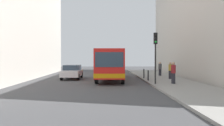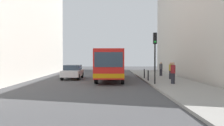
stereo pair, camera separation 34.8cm
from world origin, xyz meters
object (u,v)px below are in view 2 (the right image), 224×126
(pedestrian_mid_sidewalk, at_px, (171,71))
(bollard_near, at_px, (148,75))
(bus, at_px, (111,63))
(pedestrian_near_signal, at_px, (173,73))
(car_beside_bus, at_px, (73,72))
(bollard_mid, at_px, (144,74))
(traffic_light, at_px, (155,48))
(pedestrian_far_sidewalk, at_px, (161,69))
(car_behind_bus, at_px, (109,67))

(pedestrian_mid_sidewalk, bearing_deg, bollard_near, -137.98)
(bus, xyz_separation_m, bollard_near, (3.41, -2.65, -1.10))
(bollard_near, distance_m, pedestrian_near_signal, 3.15)
(bus, height_order, pedestrian_near_signal, bus)
(car_beside_bus, distance_m, bollard_mid, 7.50)
(traffic_light, bearing_deg, pedestrian_mid_sidewalk, 61.74)
(pedestrian_near_signal, bearing_deg, traffic_light, 169.92)
(bollard_near, xyz_separation_m, pedestrian_far_sidewalk, (2.41, 5.91, 0.32))
(traffic_light, bearing_deg, bollard_near, 92.06)
(pedestrian_far_sidewalk, bearing_deg, bus, 161.25)
(bollard_mid, bearing_deg, pedestrian_near_signal, -73.02)
(car_behind_bus, bearing_deg, bus, 86.88)
(pedestrian_far_sidewalk, bearing_deg, traffic_light, -152.87)
(car_beside_bus, bearing_deg, pedestrian_mid_sidewalk, 170.23)
(bus, distance_m, pedestrian_far_sidewalk, 6.71)
(car_behind_bus, distance_m, pedestrian_far_sidewalk, 10.38)
(bus, distance_m, car_behind_bus, 11.70)
(car_behind_bus, height_order, bollard_mid, car_behind_bus)
(bus, bearing_deg, traffic_light, 124.92)
(bus, xyz_separation_m, car_beside_bus, (-4.02, 0.84, -0.94))
(pedestrian_near_signal, bearing_deg, car_beside_bus, 131.88)
(car_behind_bus, bearing_deg, car_beside_bus, 66.43)
(bollard_near, bearing_deg, pedestrian_mid_sidewalk, 33.66)
(bus, distance_m, pedestrian_near_signal, 7.35)
(pedestrian_near_signal, bearing_deg, bollard_mid, 93.34)
(bollard_near, height_order, bollard_mid, same)
(bollard_near, bearing_deg, traffic_light, -87.94)
(car_behind_bus, distance_m, bollard_near, 14.78)
(bus, height_order, bollard_mid, bus)
(bollard_near, relative_size, pedestrian_far_sidewalk, 0.59)
(traffic_light, height_order, bollard_mid, traffic_light)
(traffic_light, xyz_separation_m, bollard_mid, (-0.10, 5.27, -2.38))
(traffic_light, bearing_deg, pedestrian_far_sidewalk, 75.10)
(car_beside_bus, distance_m, car_behind_bus, 11.45)
(car_beside_bus, height_order, bollard_mid, car_beside_bus)
(car_behind_bus, xyz_separation_m, bollard_mid, (3.67, -11.83, -0.16))
(bus, height_order, pedestrian_mid_sidewalk, bus)
(bollard_near, bearing_deg, pedestrian_near_signal, -59.56)
(pedestrian_near_signal, distance_m, pedestrian_far_sidewalk, 8.64)
(traffic_light, distance_m, pedestrian_far_sidewalk, 9.23)
(bollard_mid, distance_m, pedestrian_far_sidewalk, 4.20)
(bollard_mid, height_order, pedestrian_mid_sidewalk, pedestrian_mid_sidewalk)
(car_behind_bus, xyz_separation_m, pedestrian_far_sidewalk, (6.09, -8.41, 0.16))
(traffic_light, relative_size, pedestrian_mid_sidewalk, 2.47)
(car_beside_bus, relative_size, car_behind_bus, 0.98)
(car_beside_bus, relative_size, bollard_mid, 4.66)
(traffic_light, bearing_deg, car_behind_bus, 102.45)
(pedestrian_mid_sidewalk, distance_m, pedestrian_far_sidewalk, 4.25)
(bollard_near, bearing_deg, car_behind_bus, 104.40)
(pedestrian_near_signal, bearing_deg, car_behind_bus, 93.53)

